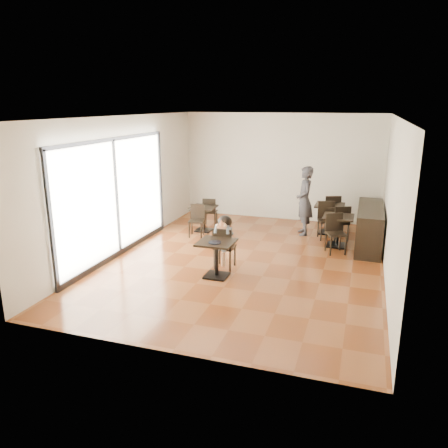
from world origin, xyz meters
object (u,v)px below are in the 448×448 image
at_px(chair_left_a, 210,212).
at_px(chair_mid_b, 336,234).
at_px(chair_left_b, 196,221).
at_px(chair_back_b, 327,221).
at_px(cafe_table_back, 329,219).
at_px(chair_mid_a, 339,222).
at_px(adult_patron, 305,201).
at_px(cafe_table_left, 204,219).
at_px(child_chair, 225,247).
at_px(chair_back_a, 331,211).
at_px(child_table, 216,259).
at_px(child, 225,242).
at_px(cafe_table_mid, 338,231).

bearing_deg(chair_left_a, chair_mid_b, 150.63).
xyz_separation_m(chair_left_b, chair_back_b, (3.35, 0.86, 0.07)).
height_order(chair_mid_b, chair_left_b, chair_mid_b).
xyz_separation_m(cafe_table_back, chair_left_b, (-3.35, -1.41, 0.02)).
bearing_deg(chair_mid_a, adult_patron, -38.34).
xyz_separation_m(chair_left_a, chair_back_b, (3.35, -0.24, 0.07)).
height_order(adult_patron, chair_left_b, adult_patron).
height_order(adult_patron, chair_mid_a, adult_patron).
xyz_separation_m(cafe_table_left, chair_left_a, (0.00, 0.55, 0.07)).
bearing_deg(chair_left_a, adult_patron, 170.79).
relative_size(child_chair, chair_back_a, 0.94).
bearing_deg(cafe_table_left, cafe_table_back, 14.43).
relative_size(child_table, chair_left_a, 0.90).
distance_m(cafe_table_back, chair_mid_b, 1.67).
bearing_deg(chair_back_a, child, 45.66).
xyz_separation_m(cafe_table_back, chair_back_b, (0.00, -0.55, 0.08)).
bearing_deg(chair_mid_b, chair_back_b, 81.34).
xyz_separation_m(cafe_table_mid, chair_mid_b, (0.00, -0.55, 0.08)).
xyz_separation_m(cafe_table_left, chair_back_b, (3.35, 0.31, 0.14)).
distance_m(cafe_table_left, chair_left_b, 0.55).
bearing_deg(chair_left_b, child_table, -69.70).
height_order(child_table, chair_back_a, chair_back_a).
distance_m(child_chair, chair_left_b, 2.43).
distance_m(child_chair, chair_mid_b, 2.82).
bearing_deg(chair_mid_b, chair_back_a, 73.54).
bearing_deg(cafe_table_back, child, -119.61).
height_order(cafe_table_left, chair_back_b, chair_back_b).
bearing_deg(chair_back_b, child_chair, -142.48).
height_order(cafe_table_left, cafe_table_back, cafe_table_back).
relative_size(cafe_table_back, chair_mid_a, 0.86).
bearing_deg(adult_patron, chair_left_a, -108.03).
distance_m(adult_patron, chair_left_b, 2.97).
bearing_deg(cafe_table_mid, cafe_table_left, 176.49).
relative_size(cafe_table_left, chair_left_b, 0.83).
distance_m(adult_patron, chair_mid_a, 1.09).
bearing_deg(cafe_table_mid, chair_left_b, -174.91).
height_order(adult_patron, chair_left_a, adult_patron).
height_order(child_table, cafe_table_left, child_table).
bearing_deg(adult_patron, cafe_table_mid, 32.30).
distance_m(cafe_table_mid, chair_back_b, 0.63).
bearing_deg(cafe_table_mid, chair_mid_a, 90.00).
bearing_deg(cafe_table_back, cafe_table_left, -165.57).
relative_size(chair_mid_b, chair_left_b, 1.11).
distance_m(child_table, cafe_table_back, 4.36).
height_order(cafe_table_back, chair_mid_b, chair_mid_b).
bearing_deg(chair_left_b, chair_back_b, 4.95).
bearing_deg(child_chair, chair_back_a, -116.04).
bearing_deg(chair_left_b, chair_back_a, 20.87).
relative_size(child, adult_patron, 0.62).
distance_m(child_chair, adult_patron, 3.35).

